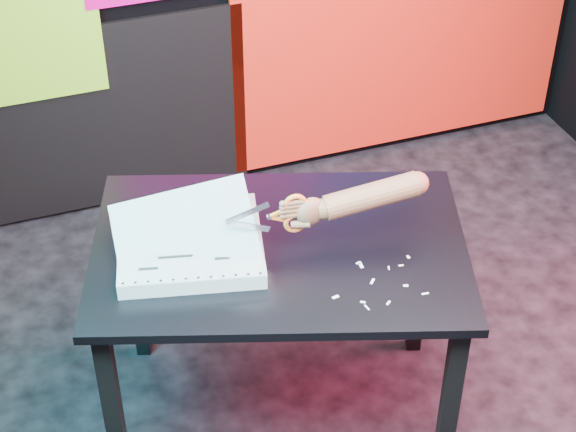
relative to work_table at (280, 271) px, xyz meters
name	(u,v)px	position (x,y,z in m)	size (l,w,h in m)	color
room	(439,59)	(0.41, -0.10, 0.70)	(3.01, 3.01, 2.71)	black
work_table	(280,271)	(0.00, 0.00, 0.00)	(1.29, 1.05, 0.75)	black
printout_stack	(191,252)	(-0.26, 0.03, 0.13)	(0.48, 0.39, 0.22)	silver
scissors	(290,214)	(0.02, -0.04, 0.24)	(0.24, 0.04, 0.14)	silver
hand_forearm	(361,198)	(0.23, -0.07, 0.27)	(0.43, 0.11, 0.14)	brown
paper_clippings	(377,282)	(0.21, -0.25, 0.10)	(0.28, 0.20, 0.00)	silver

